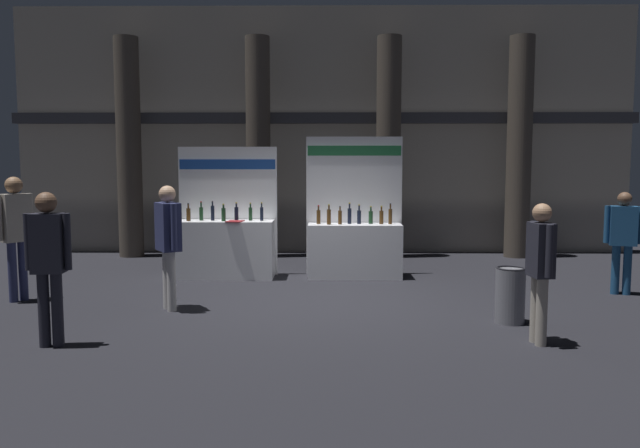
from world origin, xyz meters
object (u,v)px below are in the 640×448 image
(visitor_1, at_px, (16,227))
(visitor_6, at_px, (168,235))
(exhibitor_booth_0, at_px, (226,244))
(trash_bin, at_px, (510,295))
(exhibitor_booth_1, at_px, (354,243))
(visitor_4, at_px, (540,263))
(visitor_3, at_px, (48,256))
(visitor_2, at_px, (623,234))

(visitor_1, relative_size, visitor_6, 1.06)
(exhibitor_booth_0, distance_m, trash_bin, 5.23)
(visitor_6, bearing_deg, exhibitor_booth_0, -40.31)
(trash_bin, bearing_deg, visitor_6, 171.83)
(exhibitor_booth_0, height_order, exhibitor_booth_1, exhibitor_booth_1)
(visitor_4, relative_size, visitor_6, 0.92)
(visitor_3, distance_m, visitor_4, 5.46)
(visitor_1, bearing_deg, visitor_6, -67.41)
(exhibitor_booth_1, bearing_deg, exhibitor_booth_0, -178.14)
(visitor_1, bearing_deg, visitor_4, -71.76)
(trash_bin, relative_size, visitor_4, 0.45)
(trash_bin, distance_m, visitor_1, 7.07)
(exhibitor_booth_1, xyz_separation_m, visitor_3, (-3.56, -4.32, 0.40))
(exhibitor_booth_1, xyz_separation_m, visitor_6, (-2.69, -2.57, 0.44))
(exhibitor_booth_1, bearing_deg, visitor_4, -65.48)
(exhibitor_booth_1, relative_size, visitor_2, 1.58)
(exhibitor_booth_0, relative_size, visitor_2, 1.47)
(trash_bin, height_order, visitor_3, visitor_3)
(trash_bin, xyz_separation_m, visitor_2, (2.26, 1.76, 0.59))
(exhibitor_booth_0, xyz_separation_m, visitor_6, (-0.38, -2.50, 0.44))
(exhibitor_booth_1, distance_m, visitor_4, 4.57)
(visitor_2, bearing_deg, visitor_6, 26.94)
(visitor_1, xyz_separation_m, visitor_6, (2.39, -0.53, -0.05))
(exhibitor_booth_1, relative_size, visitor_4, 1.59)
(exhibitor_booth_0, bearing_deg, visitor_2, -12.21)
(visitor_4, distance_m, visitor_6, 4.85)
(trash_bin, height_order, visitor_2, visitor_2)
(exhibitor_booth_1, bearing_deg, visitor_3, -129.47)
(visitor_1, distance_m, visitor_3, 2.74)
(visitor_1, distance_m, visitor_2, 9.21)
(trash_bin, bearing_deg, exhibitor_booth_0, 142.88)
(visitor_4, height_order, visitor_6, visitor_6)
(trash_bin, xyz_separation_m, visitor_1, (-6.93, 1.18, 0.75))
(trash_bin, relative_size, visitor_6, 0.41)
(exhibitor_booth_1, relative_size, visitor_3, 1.47)
(visitor_1, bearing_deg, exhibitor_booth_0, -19.57)
(exhibitor_booth_1, distance_m, visitor_1, 5.51)
(exhibitor_booth_0, relative_size, visitor_4, 1.48)
(visitor_4, bearing_deg, visitor_6, 66.11)
(visitor_2, xyz_separation_m, visitor_3, (-7.66, -2.86, 0.07))
(visitor_1, height_order, visitor_4, visitor_1)
(visitor_2, relative_size, visitor_3, 0.93)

